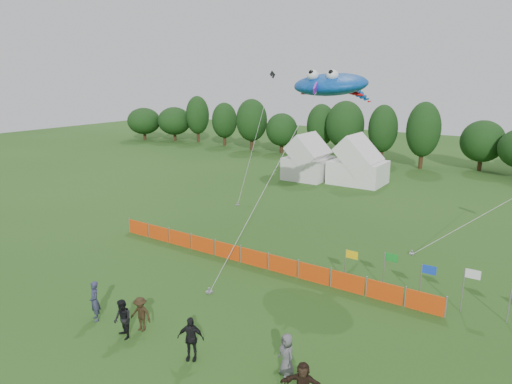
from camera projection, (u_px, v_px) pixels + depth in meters
The scene contains 15 objects.
ground at pixel (181, 332), 20.38m from camera, with size 160.00×160.00×0.00m, color #234C16.
treeline at pixel (447, 135), 54.64m from camera, with size 104.57×8.78×8.36m.
tent_left at pixel (308, 161), 50.18m from camera, with size 4.56×4.56×4.02m.
tent_right at pixel (358, 165), 48.03m from camera, with size 5.57×4.46×3.93m.
barrier_fence at pixel (254, 258), 27.38m from camera, with size 21.90×0.06×1.00m.
flag_row at pixel (446, 281), 22.31m from camera, with size 10.73×0.70×2.27m.
spectator_a at pixel (95, 301), 21.19m from camera, with size 0.70×0.46×1.92m, color #2C2F4A.
spectator_b at pixel (123, 319), 19.72m from camera, with size 0.86×0.67×1.78m, color black.
spectator_c at pixel (141, 314), 20.33m from camera, with size 1.04×0.60×1.61m, color black.
spectator_d at pixel (191, 338), 18.23m from camera, with size 1.09×0.45×1.86m, color black.
spectator_e at pixel (287, 354), 17.32m from camera, with size 0.83×0.54×1.69m, color #545359.
spectator_f at pixel (303, 384), 15.67m from camera, with size 1.54×0.49×1.66m, color black.
stingray_kite at pixel (333, 85), 28.41m from camera, with size 6.12×16.67×11.53m.
small_kite_white at pixel (509, 200), 30.04m from camera, with size 6.95×7.06×4.84m.
small_kite_dark at pixel (258, 128), 43.40m from camera, with size 2.64×9.32×11.64m.
Camera 1 is at (12.89, -13.26, 11.13)m, focal length 32.00 mm.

